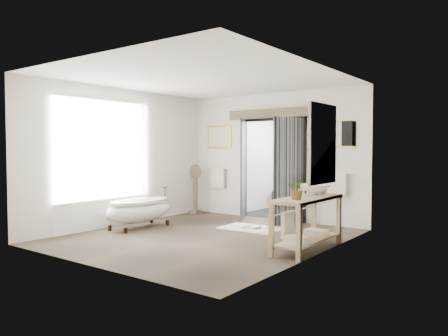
{
  "coord_description": "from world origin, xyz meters",
  "views": [
    {
      "loc": [
        5.05,
        -6.2,
        1.63
      ],
      "look_at": [
        0.0,
        0.6,
        1.25
      ],
      "focal_mm": 35.0,
      "sensor_mm": 36.0,
      "label": 1
    }
  ],
  "objects": [
    {
      "name": "shower_room",
      "position": [
        0.0,
        3.99,
        0.91
      ],
      "size": [
        2.22,
        2.01,
        2.51
      ],
      "color": "black",
      "rests_on": "ground_plane"
    },
    {
      "name": "soap_bottle_b",
      "position": [
        1.96,
        0.81,
        0.92
      ],
      "size": [
        0.13,
        0.13,
        0.15
      ],
      "primitive_type": "imported",
      "rotation": [
        0.0,
        0.0,
        -0.16
      ],
      "color": "gray",
      "rests_on": "vanity"
    },
    {
      "name": "room_shell",
      "position": [
        -0.04,
        -0.13,
        1.86
      ],
      "size": [
        4.52,
        5.02,
        2.91
      ],
      "color": "silver",
      "rests_on": "ground_plane"
    },
    {
      "name": "rug",
      "position": [
        0.24,
        1.2,
        0.01
      ],
      "size": [
        1.22,
        0.84,
        0.01
      ],
      "primitive_type": "cube",
      "rotation": [
        0.0,
        0.0,
        0.03
      ],
      "color": "beige",
      "rests_on": "ground_plane"
    },
    {
      "name": "slippers",
      "position": [
        0.26,
        1.14,
        0.04
      ],
      "size": [
        0.37,
        0.27,
        0.05
      ],
      "color": "white",
      "rests_on": "rug"
    },
    {
      "name": "vanity",
      "position": [
        1.95,
        0.17,
        0.51
      ],
      "size": [
        0.57,
        1.6,
        0.85
      ],
      "color": "tan",
      "rests_on": "ground_plane"
    },
    {
      "name": "plant",
      "position": [
        2.01,
        -0.23,
        1.01
      ],
      "size": [
        0.3,
        0.26,
        0.32
      ],
      "primitive_type": "imported",
      "rotation": [
        0.0,
        0.0,
        0.02
      ],
      "color": "gray",
      "rests_on": "vanity"
    },
    {
      "name": "soap_bottle_a",
      "position": [
        1.88,
        0.17,
        0.95
      ],
      "size": [
        0.12,
        0.12,
        0.21
      ],
      "primitive_type": "imported",
      "rotation": [
        0.0,
        0.0,
        0.4
      ],
      "color": "gray",
      "rests_on": "vanity"
    },
    {
      "name": "pedestal_mirror",
      "position": [
        -1.98,
        2.07,
        0.53
      ],
      "size": [
        0.37,
        0.24,
        1.24
      ],
      "color": "brown",
      "rests_on": "ground_plane"
    },
    {
      "name": "back_wall_dressing",
      "position": [
        0.0,
        2.32,
        1.56
      ],
      "size": [
        3.82,
        0.76,
        2.52
      ],
      "color": "black",
      "rests_on": "ground_plane"
    },
    {
      "name": "basin",
      "position": [
        1.93,
        0.57,
        0.94
      ],
      "size": [
        0.63,
        0.63,
        0.18
      ],
      "primitive_type": "imported",
      "rotation": [
        0.0,
        0.0,
        -0.22
      ],
      "color": "white",
      "rests_on": "vanity"
    },
    {
      "name": "ground_plane",
      "position": [
        0.0,
        0.0,
        0.0
      ],
      "size": [
        5.0,
        5.0,
        0.0
      ],
      "primitive_type": "plane",
      "color": "brown"
    },
    {
      "name": "clawfoot_tub",
      "position": [
        -1.64,
        -0.1,
        0.39
      ],
      "size": [
        0.72,
        1.61,
        0.79
      ],
      "color": "black",
      "rests_on": "ground_plane"
    }
  ]
}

